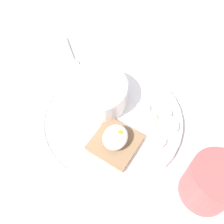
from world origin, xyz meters
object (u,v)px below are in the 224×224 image
Objects in this scene: banana_slice_back at (169,126)px; banana_slice_inner at (157,141)px; oatmeal_bowl at (96,93)px; banana_slice_left at (143,109)px; banana_slice_front at (149,119)px; coffee_mug at (211,183)px; banana_slice_right at (165,113)px; toast_slice at (115,143)px; spoon at (72,56)px; poached_egg at (116,137)px.

banana_slice_inner is at bearing -13.55° from banana_slice_back.
oatmeal_bowl is 4.34× the size of banana_slice_left.
banana_slice_inner is (4.24, 3.36, -0.06)cm from banana_slice_front.
oatmeal_bowl is 12.49cm from banana_slice_front.
oatmeal_bowl is 28.14cm from coffee_mug.
banana_slice_back is at bearing 91.43° from banana_slice_front.
banana_slice_right is at bearing 100.78° from oatmeal_bowl.
toast_slice and banana_slice_left have the same top height.
spoon is (-19.59, -39.17, -4.46)cm from coffee_mug.
spoon is (-10.17, -24.90, -1.33)cm from banana_slice_front.
toast_slice is 27.84cm from spoon.
coffee_mug reaches higher than spoon.
banana_slice_right is at bearing -144.05° from banana_slice_back.
banana_slice_left is at bearing 101.52° from oatmeal_bowl.
banana_slice_front is (-0.16, 12.29, -2.21)cm from oatmeal_bowl.
banana_slice_right is (-0.74, 4.63, 0.23)cm from banana_slice_left.
coffee_mug is (12.08, 11.71, 3.06)cm from banana_slice_right.
coffee_mug is (1.33, 18.18, 0.79)cm from poached_egg.
banana_slice_left is 0.32× the size of spoon.
toast_slice is 8.29cm from banana_slice_inner.
oatmeal_bowl is 15.26cm from banana_slice_right.
toast_slice is 1.03× the size of coffee_mug.
oatmeal_bowl is 1.39× the size of spoon.
banana_slice_front is at bearing 90.76° from oatmeal_bowl.
banana_slice_left is (-10.05, 1.89, -0.14)cm from toast_slice.
banana_slice_front is (-8.13, 3.96, 0.01)cm from toast_slice.
banana_slice_back is at bearing 134.57° from poached_egg.
poached_egg is at bearing -94.18° from coffee_mug.
banana_slice_back is 14.04cm from coffee_mug.
banana_slice_front is 0.92× the size of banana_slice_inner.
banana_slice_back reaches higher than banana_slice_inner.
toast_slice is 11.75cm from banana_slice_back.
banana_slice_inner is at bearing -115.40° from coffee_mug.
oatmeal_bowl is at bearing -133.75° from toast_slice.
banana_slice_front is at bearing -141.65° from banana_slice_inner.
oatmeal_bowl is 1.43× the size of coffee_mug.
poached_egg is 1.49× the size of banana_slice_front.
banana_slice_front is at bearing 154.01° from toast_slice.
poached_egg is 8.58cm from banana_slice_inner.
banana_slice_front is 26.93cm from spoon.
banana_slice_back reaches higher than banana_slice_right.
banana_slice_inner reaches higher than banana_slice_left.
banana_slice_back is (-0.27, 16.70, -2.06)cm from oatmeal_bowl.
oatmeal_bowl reaches higher than banana_slice_left.
banana_slice_right is (-2.66, 2.56, 0.08)cm from banana_slice_front.
banana_slice_front is at bearing 47.19° from banana_slice_left.
banana_slice_right reaches higher than banana_slice_left.
banana_slice_right is at bearing 148.87° from toast_slice.
poached_egg is 10.48cm from banana_slice_left.
banana_slice_inner is (4.35, -1.05, -0.20)cm from banana_slice_back.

